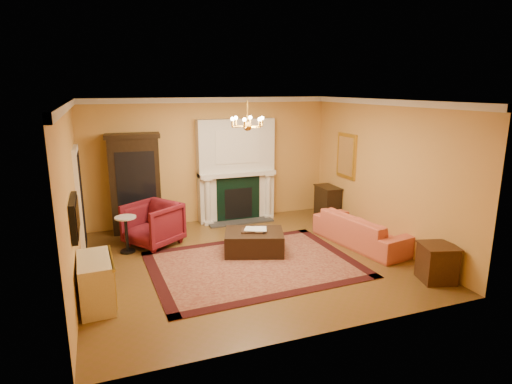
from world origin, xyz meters
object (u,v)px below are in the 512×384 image
pedestal_table (126,232)px  console_table (327,203)px  wingback_armchair (153,222)px  end_table (437,264)px  coral_sofa (362,225)px  china_cabinet (136,186)px  commode (96,282)px  leather_ottoman (254,242)px

pedestal_table → console_table: size_ratio=0.95×
wingback_armchair → end_table: bearing=16.3°
end_table → coral_sofa: bearing=96.2°
pedestal_table → coral_sofa: (4.66, -1.27, 0.00)m
coral_sofa → end_table: bearing=176.0°
wingback_armchair → coral_sofa: 4.38m
china_cabinet → pedestal_table: china_cabinet is taller
pedestal_table → commode: size_ratio=0.74×
wingback_armchair → console_table: bearing=60.1°
china_cabinet → pedestal_table: bearing=-100.4°
end_table → leather_ottoman: bearing=137.4°
end_table → wingback_armchair: bearing=141.4°
china_cabinet → pedestal_table: 1.47m
china_cabinet → end_table: 6.41m
end_table → leather_ottoman: (-2.49, 2.28, -0.08)m
wingback_armchair → commode: (-1.14, -2.32, -0.12)m
end_table → leather_ottoman: end_table is taller
wingback_armchair → console_table: 4.39m
wingback_armchair → console_table: (4.37, 0.40, -0.10)m
wingback_armchair → leather_ottoman: bearing=22.5°
commode → console_table: 6.14m
china_cabinet → console_table: china_cabinet is taller
pedestal_table → coral_sofa: size_ratio=0.34×
china_cabinet → coral_sofa: size_ratio=0.97×
end_table → china_cabinet: bearing=135.4°
coral_sofa → console_table: bearing=-18.1°
china_cabinet → end_table: (4.53, -4.47, -0.77)m
china_cabinet → wingback_armchair: size_ratio=2.16×
coral_sofa → leather_ottoman: 2.32m
end_table → commode: bearing=168.3°
china_cabinet → leather_ottoman: (2.05, -2.19, -0.84)m
china_cabinet → pedestal_table: (-0.33, -1.28, -0.64)m
coral_sofa → leather_ottoman: bearing=70.9°
china_cabinet → pedestal_table: size_ratio=2.88×
wingback_armchair → console_table: size_ratio=1.26×
coral_sofa → wingback_armchair: bearing=59.5°
wingback_armchair → leather_ottoman: 2.18m
wingback_armchair → leather_ottoman: wingback_armchair is taller
china_cabinet → leather_ottoman: china_cabinet is taller
commode → console_table: console_table is taller
wingback_armchair → coral_sofa: (4.11, -1.52, -0.06)m
commode → coral_sofa: size_ratio=0.45×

